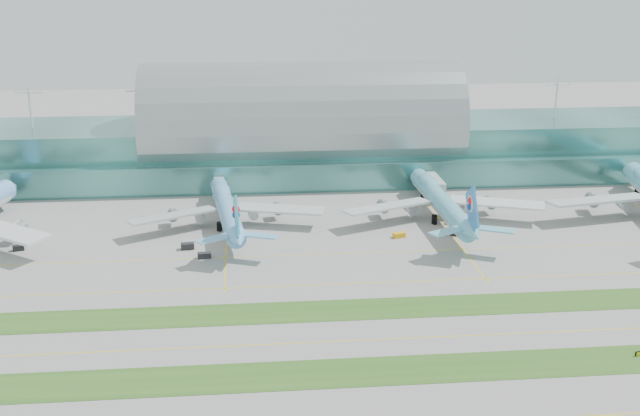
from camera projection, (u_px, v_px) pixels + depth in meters
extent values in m
plane|color=gray|center=(342.00, 314.00, 188.29)|extent=(700.00, 700.00, 0.00)
cube|color=#3D7A75|center=(301.00, 148.00, 308.85)|extent=(340.00, 42.00, 20.00)
cube|color=#3D7A75|center=(306.00, 177.00, 287.53)|extent=(340.00, 8.00, 10.00)
ellipsoid|color=#9EA5A8|center=(301.00, 122.00, 305.88)|extent=(340.00, 46.20, 16.17)
cylinder|color=white|center=(301.00, 102.00, 303.50)|extent=(0.80, 0.80, 16.00)
cube|color=#B2B7B7|center=(219.00, 186.00, 274.10)|extent=(3.50, 22.00, 3.00)
cylinder|color=black|center=(218.00, 204.00, 265.64)|extent=(1.00, 1.00, 4.00)
cube|color=#B2B7B7|center=(434.00, 180.00, 280.96)|extent=(3.50, 22.00, 3.00)
cylinder|color=black|center=(440.00, 198.00, 272.49)|extent=(1.00, 1.00, 4.00)
cube|color=#B2B7B7|center=(639.00, 175.00, 287.81)|extent=(3.50, 22.00, 3.00)
cube|color=#2D591E|center=(359.00, 372.00, 161.67)|extent=(420.00, 12.00, 0.08)
cube|color=#2D591E|center=(341.00, 310.00, 190.18)|extent=(420.00, 12.00, 0.08)
cube|color=yellow|center=(350.00, 341.00, 174.99)|extent=(420.00, 0.35, 0.01)
cube|color=yellow|center=(334.00, 284.00, 205.40)|extent=(420.00, 0.35, 0.01)
cube|color=yellow|center=(325.00, 254.00, 226.30)|extent=(420.00, 0.35, 0.01)
cone|color=#6EA8F3|center=(11.00, 187.00, 267.25)|extent=(8.19, 7.27, 6.93)
cube|color=silver|center=(1.00, 230.00, 226.77)|extent=(31.68, 27.21, 1.37)
cylinder|color=#6AB0EA|center=(227.00, 209.00, 248.02)|extent=(11.89, 57.13, 5.68)
ellipsoid|color=#6AB0EA|center=(222.00, 191.00, 262.43)|extent=(7.26, 17.77, 4.05)
cone|color=#6AB0EA|center=(218.00, 183.00, 276.63)|extent=(6.15, 5.18, 5.68)
cone|color=#6AB0EA|center=(238.00, 240.00, 217.70)|extent=(6.27, 8.79, 5.40)
cube|color=silver|center=(173.00, 216.00, 243.19)|extent=(27.49, 19.12, 1.12)
cylinder|color=#94979D|center=(186.00, 216.00, 249.20)|extent=(3.65, 5.35, 3.12)
cube|color=silver|center=(280.00, 209.00, 249.63)|extent=(28.35, 14.09, 1.12)
cylinder|color=#94979D|center=(265.00, 211.00, 254.03)|extent=(3.65, 5.35, 3.12)
cube|color=#2DA9CB|center=(236.00, 218.00, 217.69)|extent=(1.87, 12.04, 13.22)
cylinder|color=white|center=(236.00, 212.00, 218.14)|extent=(1.30, 4.46, 4.40)
cylinder|color=black|center=(221.00, 202.00, 269.46)|extent=(1.65, 1.65, 2.75)
cylinder|color=black|center=(219.00, 226.00, 245.31)|extent=(1.65, 1.65, 2.75)
cylinder|color=black|center=(237.00, 225.00, 246.38)|extent=(1.65, 1.65, 2.75)
cylinder|color=#5FB8D2|center=(441.00, 202.00, 254.46)|extent=(7.23, 60.99, 6.09)
ellipsoid|color=#5FB8D2|center=(428.00, 182.00, 270.13)|extent=(6.13, 18.61, 4.34)
cone|color=#5FB8D2|center=(417.00, 175.00, 285.57)|extent=(6.18, 5.02, 6.09)
cone|color=#5FB8D2|center=(473.00, 233.00, 221.51)|extent=(5.95, 8.95, 5.78)
cube|color=silver|center=(387.00, 207.00, 250.78)|extent=(30.00, 18.35, 1.20)
cylinder|color=gray|center=(398.00, 207.00, 256.91)|extent=(3.44, 5.46, 3.34)
cube|color=silver|center=(497.00, 203.00, 254.65)|extent=(30.16, 17.43, 1.20)
cylinder|color=gray|center=(478.00, 205.00, 259.81)|extent=(3.44, 5.46, 3.34)
cube|color=#2C79C7|center=(472.00, 210.00, 221.53)|extent=(0.83, 12.92, 14.16)
cylinder|color=white|center=(472.00, 204.00, 222.03)|extent=(0.97, 4.73, 4.71)
cylinder|color=black|center=(423.00, 195.00, 277.75)|extent=(1.77, 1.77, 2.95)
cylinder|color=black|center=(434.00, 219.00, 251.76)|extent=(1.77, 1.77, 2.95)
cylinder|color=black|center=(453.00, 219.00, 252.40)|extent=(1.77, 1.77, 2.95)
cone|color=#63C0DA|center=(631.00, 169.00, 290.18)|extent=(7.87, 6.83, 6.90)
cube|color=silver|center=(598.00, 200.00, 254.91)|extent=(34.35, 14.32, 1.36)
cylinder|color=#909498|center=(609.00, 202.00, 260.81)|extent=(4.93, 6.75, 3.78)
cylinder|color=black|center=(637.00, 191.00, 281.31)|extent=(2.00, 2.00, 3.34)
cube|color=black|center=(18.00, 248.00, 228.99)|extent=(3.57, 2.75, 1.52)
cube|color=black|center=(188.00, 246.00, 230.06)|extent=(3.97, 2.57, 1.75)
cube|color=black|center=(204.00, 255.00, 223.11)|extent=(3.89, 2.33, 1.58)
cube|color=#F2A20E|center=(399.00, 235.00, 239.80)|extent=(3.93, 2.91, 1.44)
cube|color=black|center=(456.00, 233.00, 241.37)|extent=(3.54, 2.09, 1.45)
cube|color=black|center=(640.00, 353.00, 168.28)|extent=(2.57, 0.81, 1.09)
cylinder|color=black|center=(637.00, 355.00, 168.11)|extent=(0.12, 0.12, 0.50)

